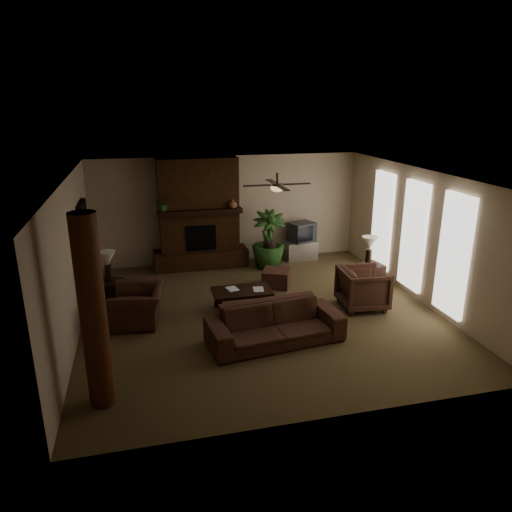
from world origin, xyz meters
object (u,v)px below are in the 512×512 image
object	(u,v)px
armchair_right	(363,286)
side_table_left	(110,293)
armchair_left	(138,299)
ottoman	(276,278)
floor_plant	(268,252)
lamp_right	(369,245)
side_table_right	(370,276)
log_column	(93,314)
lamp_left	(107,261)
floor_vase	(270,252)
coffee_table	(242,293)
sofa	(275,318)
tv_stand	(300,250)

from	to	relation	value
armchair_right	side_table_left	world-z (taller)	armchair_right
armchair_left	ottoman	xyz separation A→B (m)	(3.13, 1.20, -0.28)
armchair_right	floor_plant	size ratio (longest dim) A/B	0.63
lamp_right	floor_plant	bearing A→B (deg)	135.94
side_table_right	side_table_left	bearing A→B (deg)	176.88
log_column	floor_plant	bearing A→B (deg)	52.95
floor_plant	lamp_left	distance (m)	4.19
ottoman	lamp_left	bearing A→B (deg)	-176.28
armchair_left	floor_vase	distance (m)	4.12
coffee_table	floor_plant	world-z (taller)	floor_plant
coffee_table	floor_vase	bearing A→B (deg)	62.28
coffee_table	ottoman	world-z (taller)	coffee_table
armchair_left	armchair_right	xyz separation A→B (m)	(4.55, -0.38, -0.01)
armchair_left	lamp_left	size ratio (longest dim) A/B	1.69
floor_vase	floor_plant	world-z (taller)	floor_plant
sofa	lamp_right	world-z (taller)	lamp_right
armchair_right	floor_plant	bearing A→B (deg)	27.01
floor_plant	side_table_right	distance (m)	2.70
ottoman	lamp_right	world-z (taller)	lamp_right
tv_stand	armchair_left	bearing A→B (deg)	-148.67
floor_vase	side_table_left	size ratio (longest dim) A/B	1.40
coffee_table	side_table_right	bearing A→B (deg)	9.68
side_table_right	armchair_right	bearing A→B (deg)	-123.49
side_table_right	floor_plant	bearing A→B (deg)	136.23
log_column	side_table_right	bearing A→B (deg)	29.06
coffee_table	side_table_right	xyz separation A→B (m)	(3.15, 0.54, -0.10)
armchair_left	coffee_table	xyz separation A→B (m)	(2.08, 0.11, -0.11)
armchair_right	lamp_right	world-z (taller)	lamp_right
side_table_right	floor_vase	bearing A→B (deg)	136.73
sofa	lamp_left	distance (m)	3.79
ottoman	armchair_left	bearing A→B (deg)	-159.11
floor_vase	side_table_right	distance (m)	2.64
lamp_left	sofa	bearing A→B (deg)	-38.82
sofa	side_table_left	world-z (taller)	sofa
sofa	tv_stand	distance (m)	4.81
ottoman	lamp_left	world-z (taller)	lamp_left
log_column	lamp_right	world-z (taller)	log_column
armchair_left	lamp_right	distance (m)	5.25
floor_vase	armchair_left	bearing A→B (deg)	-143.50
armchair_right	ottoman	bearing A→B (deg)	45.38
lamp_right	side_table_right	bearing A→B (deg)	-32.20
armchair_right	lamp_left	distance (m)	5.31
floor_vase	side_table_left	distance (m)	4.17
lamp_left	floor_vase	bearing A→B (deg)	21.11
sofa	armchair_right	world-z (taller)	same
log_column	floor_vase	distance (m)	6.40
coffee_table	side_table_left	xyz separation A→B (m)	(-2.66, 0.85, -0.10)
tv_stand	floor_vase	size ratio (longest dim) A/B	1.10
sofa	armchair_right	distance (m)	2.41
tv_stand	floor_plant	bearing A→B (deg)	-158.47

